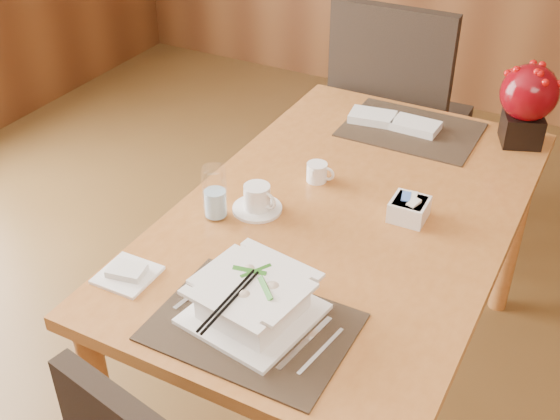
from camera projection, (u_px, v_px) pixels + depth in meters
The scene contains 12 objects.
dining_table at pixel (346, 237), 2.07m from camera, with size 0.90×1.50×0.75m.
placemat_near at pixel (252, 327), 1.61m from camera, with size 0.45×0.33×0.01m, color black.
placemat_far at pixel (411, 130), 2.41m from camera, with size 0.45×0.33×0.01m, color black.
soup_setting at pixel (253, 300), 1.61m from camera, with size 0.31×0.31×0.11m.
coffee_cup at pixel (257, 200), 1.99m from camera, with size 0.14×0.14×0.08m.
water_glass at pixel (215, 193), 1.94m from camera, with size 0.07×0.07×0.16m, color white.
creamer_jug at pixel (317, 172), 2.13m from camera, with size 0.08×0.08×0.06m, color white, non-canonical shape.
sugar_caddy at pixel (409, 209), 1.96m from camera, with size 0.10×0.10×0.06m, color white.
berry_decor at pixel (528, 100), 2.26m from camera, with size 0.19×0.19×0.27m.
napkins_far at pixel (397, 122), 2.43m from camera, with size 0.31×0.11×0.03m, color silver, non-canonical shape.
bread_plate at pixel (127, 275), 1.76m from camera, with size 0.14×0.14×0.01m, color white.
far_chair at pixel (395, 111), 2.87m from camera, with size 0.51×0.51×1.07m.
Camera 1 is at (0.61, -0.96, 1.88)m, focal length 45.00 mm.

